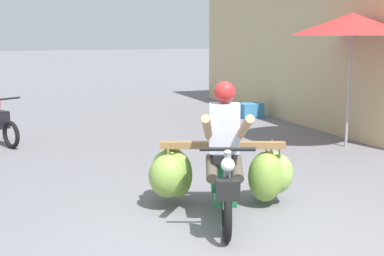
% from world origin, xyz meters
% --- Properties ---
extents(ground_plane, '(120.00, 120.00, 0.00)m').
position_xyz_m(ground_plane, '(0.00, 0.00, 0.00)').
color(ground_plane, slate).
extents(motorbike_main_loaded, '(1.91, 2.01, 1.58)m').
position_xyz_m(motorbike_main_loaded, '(0.35, 1.24, 0.48)').
color(motorbike_main_loaded, black).
rests_on(motorbike_main_loaded, ground).
extents(shopfront_building, '(3.68, 8.99, 3.41)m').
position_xyz_m(shopfront_building, '(6.34, 7.10, 1.71)').
color(shopfront_building, tan).
rests_on(shopfront_building, ground).
extents(market_umbrella_near_shop, '(2.17, 2.17, 2.45)m').
position_xyz_m(market_umbrella_near_shop, '(4.00, 3.60, 2.25)').
color(market_umbrella_near_shop, '#99999E').
rests_on(market_umbrella_near_shop, ground).
extents(produce_crate, '(0.56, 0.40, 0.36)m').
position_xyz_m(produce_crate, '(3.92, 7.29, 0.18)').
color(produce_crate, teal).
rests_on(produce_crate, ground).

